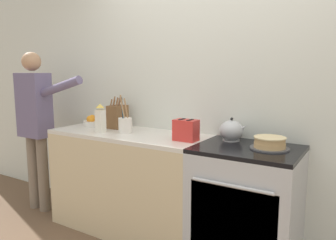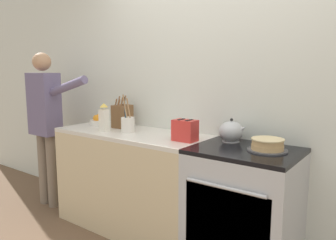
% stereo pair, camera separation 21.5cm
% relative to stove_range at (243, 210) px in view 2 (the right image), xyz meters
% --- Properties ---
extents(wall_back, '(8.00, 0.04, 2.60)m').
position_rel_stove_range_xyz_m(wall_back, '(-0.36, 0.32, 0.84)').
color(wall_back, silver).
rests_on(wall_back, ground_plane).
extents(counter_cabinet, '(1.45, 0.59, 0.92)m').
position_rel_stove_range_xyz_m(counter_cabinet, '(-1.10, 0.00, -0.00)').
color(counter_cabinet, beige).
rests_on(counter_cabinet, ground_plane).
extents(stove_range, '(0.74, 0.63, 0.92)m').
position_rel_stove_range_xyz_m(stove_range, '(0.00, 0.00, 0.00)').
color(stove_range, '#B7BABF').
rests_on(stove_range, ground_plane).
extents(layer_cake, '(0.27, 0.27, 0.09)m').
position_rel_stove_range_xyz_m(layer_cake, '(0.14, 0.04, 0.50)').
color(layer_cake, '#4C4C51').
rests_on(layer_cake, stove_range).
extents(tea_kettle, '(0.23, 0.19, 0.18)m').
position_rel_stove_range_xyz_m(tea_kettle, '(-0.19, 0.16, 0.54)').
color(tea_kettle, '#B7BABF').
rests_on(tea_kettle, stove_range).
extents(knife_block, '(0.13, 0.18, 0.31)m').
position_rel_stove_range_xyz_m(knife_block, '(-1.32, 0.12, 0.57)').
color(knife_block, brown).
rests_on(knife_block, counter_cabinet).
extents(utensil_crock, '(0.12, 0.12, 0.34)m').
position_rel_stove_range_xyz_m(utensil_crock, '(-1.10, -0.04, 0.53)').
color(utensil_crock, silver).
rests_on(utensil_crock, counter_cabinet).
extents(fruit_bowl, '(0.20, 0.20, 0.11)m').
position_rel_stove_range_xyz_m(fruit_bowl, '(-1.60, 0.08, 0.50)').
color(fruit_bowl, silver).
rests_on(fruit_bowl, counter_cabinet).
extents(toaster, '(0.20, 0.12, 0.17)m').
position_rel_stove_range_xyz_m(toaster, '(-0.49, -0.03, 0.54)').
color(toaster, red).
rests_on(toaster, counter_cabinet).
extents(milk_carton, '(0.07, 0.07, 0.26)m').
position_rel_stove_range_xyz_m(milk_carton, '(-1.31, -0.12, 0.58)').
color(milk_carton, white).
rests_on(milk_carton, counter_cabinet).
extents(person_baker, '(0.93, 0.20, 1.65)m').
position_rel_stove_range_xyz_m(person_baker, '(-2.19, -0.15, 0.53)').
color(person_baker, '#7A6B5B').
rests_on(person_baker, ground_plane).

